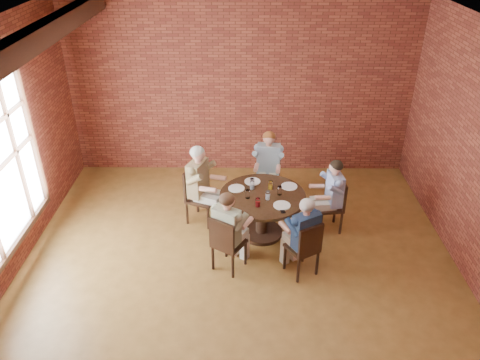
{
  "coord_description": "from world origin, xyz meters",
  "views": [
    {
      "loc": [
        0.07,
        -4.98,
        4.6
      ],
      "look_at": [
        0.01,
        1.0,
        1.15
      ],
      "focal_mm": 35.0,
      "sensor_mm": 36.0,
      "label": 1
    }
  ],
  "objects_px": {
    "dining_table": "(262,207)",
    "diner_b": "(268,167)",
    "diner_a": "(330,196)",
    "smartphone": "(282,211)",
    "diner_d": "(229,231)",
    "chair_a": "(334,203)",
    "chair_b": "(268,173)",
    "chair_c": "(197,193)",
    "chair_e": "(305,247)",
    "chair_d": "(226,242)",
    "diner_e": "(303,236)",
    "diner_c": "(202,185)"
  },
  "relations": [
    {
      "from": "diner_a",
      "to": "smartphone",
      "type": "xyz_separation_m",
      "value": [
        -0.82,
        -0.61,
        0.12
      ]
    },
    {
      "from": "chair_b",
      "to": "diner_e",
      "type": "xyz_separation_m",
      "value": [
        0.4,
        -2.07,
        0.13
      ]
    },
    {
      "from": "chair_b",
      "to": "chair_e",
      "type": "distance_m",
      "value": 2.18
    },
    {
      "from": "diner_d",
      "to": "smartphone",
      "type": "relative_size",
      "value": 10.22
    },
    {
      "from": "diner_d",
      "to": "chair_e",
      "type": "xyz_separation_m",
      "value": [
        1.08,
        -0.16,
        -0.15
      ]
    },
    {
      "from": "diner_b",
      "to": "smartphone",
      "type": "height_order",
      "value": "diner_b"
    },
    {
      "from": "chair_d",
      "to": "chair_e",
      "type": "bearing_deg",
      "value": -153.26
    },
    {
      "from": "dining_table",
      "to": "smartphone",
      "type": "xyz_separation_m",
      "value": [
        0.28,
        -0.45,
        0.23
      ]
    },
    {
      "from": "chair_a",
      "to": "chair_b",
      "type": "xyz_separation_m",
      "value": [
        -1.03,
        0.99,
        0.01
      ]
    },
    {
      "from": "diner_b",
      "to": "diner_d",
      "type": "xyz_separation_m",
      "value": [
        -0.63,
        -1.9,
        -0.02
      ]
    },
    {
      "from": "diner_a",
      "to": "chair_d",
      "type": "xyz_separation_m",
      "value": [
        -1.64,
        -1.04,
        -0.13
      ]
    },
    {
      "from": "diner_c",
      "to": "chair_e",
      "type": "xyz_separation_m",
      "value": [
        1.57,
        -1.37,
        -0.2
      ]
    },
    {
      "from": "diner_d",
      "to": "chair_e",
      "type": "distance_m",
      "value": 1.1
    },
    {
      "from": "dining_table",
      "to": "diner_e",
      "type": "relative_size",
      "value": 1.07
    },
    {
      "from": "dining_table",
      "to": "chair_e",
      "type": "xyz_separation_m",
      "value": [
        0.58,
        -0.98,
        -0.04
      ]
    },
    {
      "from": "chair_e",
      "to": "diner_e",
      "type": "relative_size",
      "value": 0.71
    },
    {
      "from": "chair_a",
      "to": "diner_d",
      "type": "relative_size",
      "value": 0.7
    },
    {
      "from": "dining_table",
      "to": "diner_d",
      "type": "xyz_separation_m",
      "value": [
        -0.5,
        -0.82,
        0.12
      ]
    },
    {
      "from": "chair_d",
      "to": "smartphone",
      "type": "relative_size",
      "value": 7.23
    },
    {
      "from": "diner_c",
      "to": "diner_d",
      "type": "height_order",
      "value": "diner_c"
    },
    {
      "from": "dining_table",
      "to": "diner_a",
      "type": "bearing_deg",
      "value": 8.12
    },
    {
      "from": "diner_a",
      "to": "chair_c",
      "type": "height_order",
      "value": "diner_a"
    },
    {
      "from": "chair_b",
      "to": "diner_c",
      "type": "distance_m",
      "value": 1.38
    },
    {
      "from": "diner_a",
      "to": "diner_c",
      "type": "bearing_deg",
      "value": -104.4
    },
    {
      "from": "dining_table",
      "to": "diner_b",
      "type": "xyz_separation_m",
      "value": [
        0.13,
        1.08,
        0.13
      ]
    },
    {
      "from": "chair_a",
      "to": "chair_d",
      "type": "relative_size",
      "value": 0.99
    },
    {
      "from": "dining_table",
      "to": "diner_d",
      "type": "bearing_deg",
      "value": -121.55
    },
    {
      "from": "dining_table",
      "to": "diner_e",
      "type": "height_order",
      "value": "diner_e"
    },
    {
      "from": "dining_table",
      "to": "chair_d",
      "type": "height_order",
      "value": "chair_d"
    },
    {
      "from": "chair_d",
      "to": "diner_d",
      "type": "relative_size",
      "value": 0.71
    },
    {
      "from": "chair_d",
      "to": "smartphone",
      "type": "xyz_separation_m",
      "value": [
        0.82,
        0.43,
        0.26
      ]
    },
    {
      "from": "chair_c",
      "to": "diner_c",
      "type": "distance_m",
      "value": 0.19
    },
    {
      "from": "chair_b",
      "to": "smartphone",
      "type": "relative_size",
      "value": 7.37
    },
    {
      "from": "chair_c",
      "to": "smartphone",
      "type": "relative_size",
      "value": 7.62
    },
    {
      "from": "diner_b",
      "to": "chair_c",
      "type": "distance_m",
      "value": 1.38
    },
    {
      "from": "diner_c",
      "to": "smartphone",
      "type": "height_order",
      "value": "diner_c"
    },
    {
      "from": "dining_table",
      "to": "chair_c",
      "type": "distance_m",
      "value": 1.15
    },
    {
      "from": "chair_b",
      "to": "diner_e",
      "type": "height_order",
      "value": "diner_e"
    },
    {
      "from": "diner_e",
      "to": "smartphone",
      "type": "relative_size",
      "value": 10.03
    },
    {
      "from": "chair_c",
      "to": "chair_e",
      "type": "xyz_separation_m",
      "value": [
        1.65,
        -1.4,
        -0.03
      ]
    },
    {
      "from": "diner_a",
      "to": "diner_d",
      "type": "height_order",
      "value": "diner_d"
    },
    {
      "from": "chair_b",
      "to": "diner_b",
      "type": "bearing_deg",
      "value": -90.0
    },
    {
      "from": "chair_c",
      "to": "diner_d",
      "type": "distance_m",
      "value": 1.37
    },
    {
      "from": "diner_a",
      "to": "chair_c",
      "type": "distance_m",
      "value": 2.19
    },
    {
      "from": "chair_a",
      "to": "chair_b",
      "type": "relative_size",
      "value": 0.97
    },
    {
      "from": "chair_c",
      "to": "chair_e",
      "type": "height_order",
      "value": "chair_c"
    },
    {
      "from": "diner_d",
      "to": "chair_a",
      "type": "bearing_deg",
      "value": -117.95
    },
    {
      "from": "dining_table",
      "to": "diner_a",
      "type": "relative_size",
      "value": 1.07
    },
    {
      "from": "diner_a",
      "to": "diner_e",
      "type": "distance_m",
      "value": 1.21
    },
    {
      "from": "diner_c",
      "to": "diner_e",
      "type": "relative_size",
      "value": 1.09
    }
  ]
}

